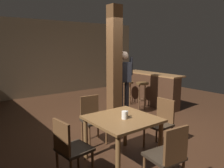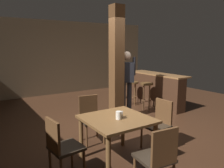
{
  "view_description": "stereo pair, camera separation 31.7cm",
  "coord_description": "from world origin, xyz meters",
  "px_view_note": "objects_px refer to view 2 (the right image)",
  "views": [
    {
      "loc": [
        -3.05,
        -3.56,
        1.85
      ],
      "look_at": [
        -0.32,
        0.06,
        1.06
      ],
      "focal_mm": 35.0,
      "sensor_mm": 36.0,
      "label": 1
    },
    {
      "loc": [
        -2.79,
        -3.74,
        1.85
      ],
      "look_at": [
        -0.32,
        0.06,
        1.06
      ],
      "focal_mm": 35.0,
      "sensor_mm": 36.0,
      "label": 2
    }
  ],
  "objects_px": {
    "chair_north": "(91,116)",
    "bar_stool_far": "(119,83)",
    "dining_table": "(117,125)",
    "chair_west": "(61,146)",
    "bar_stool_near": "(147,89)",
    "standing_person": "(126,80)",
    "bar_counter": "(155,89)",
    "chair_south": "(158,156)",
    "salt_shaker": "(122,114)",
    "bar_stool_mid": "(133,87)",
    "chair_east": "(159,122)",
    "napkin_cup": "(119,115)"
  },
  "relations": [
    {
      "from": "chair_south",
      "to": "bar_stool_near",
      "type": "relative_size",
      "value": 1.13
    },
    {
      "from": "bar_counter",
      "to": "dining_table",
      "type": "bearing_deg",
      "value": -143.29
    },
    {
      "from": "chair_south",
      "to": "chair_west",
      "type": "bearing_deg",
      "value": 133.83
    },
    {
      "from": "bar_stool_far",
      "to": "salt_shaker",
      "type": "bearing_deg",
      "value": -123.96
    },
    {
      "from": "chair_north",
      "to": "bar_stool_far",
      "type": "height_order",
      "value": "chair_north"
    },
    {
      "from": "dining_table",
      "to": "bar_stool_mid",
      "type": "height_order",
      "value": "bar_stool_mid"
    },
    {
      "from": "bar_counter",
      "to": "bar_stool_mid",
      "type": "xyz_separation_m",
      "value": [
        -0.55,
        0.43,
        0.05
      ]
    },
    {
      "from": "bar_counter",
      "to": "bar_stool_far",
      "type": "distance_m",
      "value": 1.39
    },
    {
      "from": "chair_west",
      "to": "napkin_cup",
      "type": "distance_m",
      "value": 0.95
    },
    {
      "from": "chair_north",
      "to": "bar_counter",
      "type": "bearing_deg",
      "value": 23.36
    },
    {
      "from": "chair_west",
      "to": "bar_stool_mid",
      "type": "height_order",
      "value": "chair_west"
    },
    {
      "from": "chair_north",
      "to": "chair_south",
      "type": "bearing_deg",
      "value": -90.63
    },
    {
      "from": "chair_north",
      "to": "salt_shaker",
      "type": "distance_m",
      "value": 0.98
    },
    {
      "from": "chair_north",
      "to": "salt_shaker",
      "type": "relative_size",
      "value": 9.15
    },
    {
      "from": "dining_table",
      "to": "bar_stool_near",
      "type": "xyz_separation_m",
      "value": [
        2.41,
        1.99,
        -0.02
      ]
    },
    {
      "from": "standing_person",
      "to": "chair_south",
      "type": "bearing_deg",
      "value": -119.02
    },
    {
      "from": "chair_north",
      "to": "standing_person",
      "type": "distance_m",
      "value": 1.67
    },
    {
      "from": "chair_south",
      "to": "bar_stool_mid",
      "type": "distance_m",
      "value": 4.26
    },
    {
      "from": "chair_north",
      "to": "bar_stool_near",
      "type": "height_order",
      "value": "chair_north"
    },
    {
      "from": "chair_east",
      "to": "bar_counter",
      "type": "relative_size",
      "value": 0.42
    },
    {
      "from": "dining_table",
      "to": "bar_stool_near",
      "type": "bearing_deg",
      "value": 39.55
    },
    {
      "from": "dining_table",
      "to": "chair_west",
      "type": "relative_size",
      "value": 1.11
    },
    {
      "from": "chair_south",
      "to": "napkin_cup",
      "type": "distance_m",
      "value": 0.91
    },
    {
      "from": "chair_south",
      "to": "salt_shaker",
      "type": "relative_size",
      "value": 9.15
    },
    {
      "from": "dining_table",
      "to": "chair_north",
      "type": "distance_m",
      "value": 0.93
    },
    {
      "from": "dining_table",
      "to": "bar_counter",
      "type": "distance_m",
      "value": 3.65
    },
    {
      "from": "chair_south",
      "to": "bar_stool_far",
      "type": "xyz_separation_m",
      "value": [
        2.46,
        4.41,
        0.05
      ]
    },
    {
      "from": "bar_stool_mid",
      "to": "bar_stool_far",
      "type": "relative_size",
      "value": 1.03
    },
    {
      "from": "chair_west",
      "to": "napkin_cup",
      "type": "relative_size",
      "value": 7.23
    },
    {
      "from": "chair_north",
      "to": "bar_counter",
      "type": "relative_size",
      "value": 0.42
    },
    {
      "from": "chair_south",
      "to": "bar_stool_far",
      "type": "distance_m",
      "value": 5.05
    },
    {
      "from": "chair_north",
      "to": "bar_stool_far",
      "type": "xyz_separation_m",
      "value": [
        2.44,
        2.57,
        0.05
      ]
    },
    {
      "from": "standing_person",
      "to": "bar_counter",
      "type": "bearing_deg",
      "value": 19.26
    },
    {
      "from": "bar_counter",
      "to": "chair_east",
      "type": "bearing_deg",
      "value": -132.56
    },
    {
      "from": "standing_person",
      "to": "bar_counter",
      "type": "xyz_separation_m",
      "value": [
        1.51,
        0.53,
        -0.49
      ]
    },
    {
      "from": "chair_north",
      "to": "bar_stool_far",
      "type": "bearing_deg",
      "value": 46.5
    },
    {
      "from": "bar_stool_near",
      "to": "standing_person",
      "type": "bearing_deg",
      "value": -161.31
    },
    {
      "from": "dining_table",
      "to": "chair_east",
      "type": "bearing_deg",
      "value": -2.21
    },
    {
      "from": "chair_east",
      "to": "standing_person",
      "type": "xyz_separation_m",
      "value": [
        0.53,
        1.69,
        0.5
      ]
    },
    {
      "from": "chair_south",
      "to": "dining_table",
      "type": "bearing_deg",
      "value": 89.2
    },
    {
      "from": "chair_south",
      "to": "bar_counter",
      "type": "xyz_separation_m",
      "value": [
        2.94,
        3.11,
        0.01
      ]
    },
    {
      "from": "dining_table",
      "to": "chair_west",
      "type": "xyz_separation_m",
      "value": [
        -0.91,
        0.01,
        -0.12
      ]
    },
    {
      "from": "bar_stool_mid",
      "to": "bar_stool_near",
      "type": "bearing_deg",
      "value": -86.7
    },
    {
      "from": "chair_east",
      "to": "bar_stool_mid",
      "type": "bearing_deg",
      "value": 60.69
    },
    {
      "from": "dining_table",
      "to": "bar_stool_mid",
      "type": "distance_m",
      "value": 3.53
    },
    {
      "from": "chair_west",
      "to": "bar_stool_far",
      "type": "xyz_separation_m",
      "value": [
        3.36,
        3.48,
        0.05
      ]
    },
    {
      "from": "salt_shaker",
      "to": "bar_stool_far",
      "type": "relative_size",
      "value": 0.13
    },
    {
      "from": "chair_west",
      "to": "standing_person",
      "type": "xyz_separation_m",
      "value": [
        2.33,
        1.64,
        0.5
      ]
    },
    {
      "from": "chair_east",
      "to": "bar_stool_far",
      "type": "distance_m",
      "value": 3.85
    },
    {
      "from": "chair_north",
      "to": "bar_counter",
      "type": "distance_m",
      "value": 3.18
    }
  ]
}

